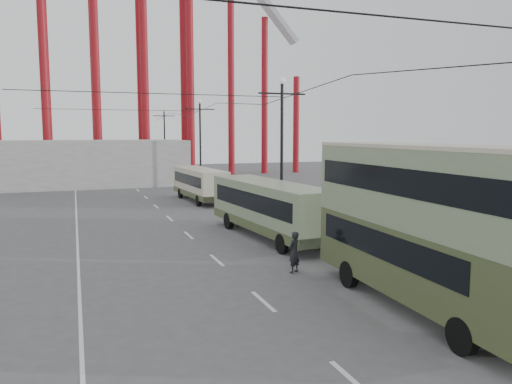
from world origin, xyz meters
name	(u,v)px	position (x,y,z in m)	size (l,w,h in m)	color
ground	(348,342)	(0.00, 0.00, 0.00)	(160.00, 160.00, 0.00)	#4D4D4F
road_markings	(178,224)	(-0.86, 19.70, 0.01)	(12.52, 120.00, 0.01)	silver
lamp_post_mid	(282,151)	(5.60, 18.00, 4.68)	(3.20, 0.44, 9.32)	black
lamp_post_far	(200,144)	(5.60, 40.00, 4.68)	(3.20, 0.44, 9.32)	black
lamp_post_distant	(165,141)	(5.60, 62.00, 4.68)	(3.20, 0.44, 9.32)	black
fairground_shed	(84,163)	(-6.00, 47.00, 2.50)	(22.00, 10.00, 5.00)	gray
double_decker_bus	(425,218)	(3.67, 1.50, 3.05)	(2.88, 10.23, 5.45)	#3C4726
single_decker_green	(269,207)	(3.12, 13.87, 1.75)	(3.45, 11.14, 3.10)	#687A59
single_decker_cream	(200,183)	(3.03, 29.85, 1.57)	(2.87, 9.11, 2.79)	#BBB296
pedestrian	(294,252)	(1.48, 6.93, 0.87)	(0.64, 0.42, 1.74)	black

